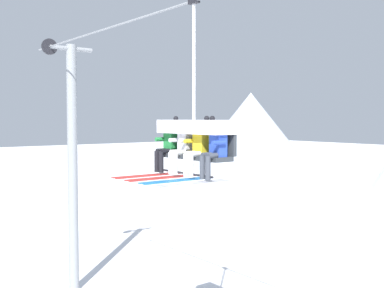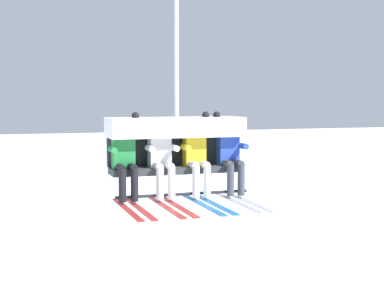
{
  "view_description": "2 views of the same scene",
  "coord_description": "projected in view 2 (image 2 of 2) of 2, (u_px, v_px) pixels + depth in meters",
  "views": [
    {
      "loc": [
        9.3,
        -7.18,
        6.34
      ],
      "look_at": [
        1.17,
        -0.94,
        5.8
      ],
      "focal_mm": 45.0,
      "sensor_mm": 36.0,
      "label": 1
    },
    {
      "loc": [
        -1.55,
        -9.35,
        6.62
      ],
      "look_at": [
        1.27,
        -0.91,
        5.91
      ],
      "focal_mm": 55.0,
      "sensor_mm": 36.0,
      "label": 2
    }
  ],
  "objects": [
    {
      "name": "skier_white",
      "position": [
        162.0,
        157.0,
        8.75
      ],
      "size": [
        0.46,
        1.7,
        1.23
      ],
      "color": "silver"
    },
    {
      "name": "skier_blue",
      "position": [
        230.0,
        154.0,
        9.1
      ],
      "size": [
        0.48,
        1.7,
        1.34
      ],
      "color": "#2847B7"
    },
    {
      "name": "skier_green",
      "position": [
        125.0,
        157.0,
        8.58
      ],
      "size": [
        0.48,
        1.7,
        1.34
      ],
      "color": "#23843D"
    },
    {
      "name": "skier_yellow",
      "position": [
        197.0,
        155.0,
        8.93
      ],
      "size": [
        0.48,
        1.7,
        1.34
      ],
      "color": "yellow"
    },
    {
      "name": "chairlift_chair",
      "position": [
        175.0,
        134.0,
        9.02
      ],
      "size": [
        2.08,
        0.74,
        3.75
      ],
      "color": "#33383D"
    }
  ]
}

